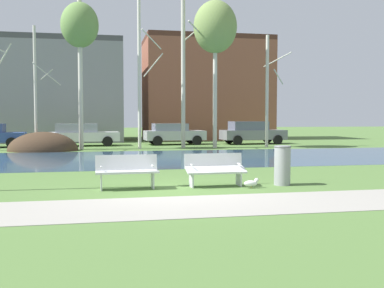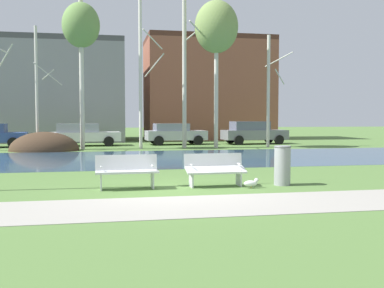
% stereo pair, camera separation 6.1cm
% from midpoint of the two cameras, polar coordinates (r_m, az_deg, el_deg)
% --- Properties ---
extents(ground_plane, '(120.00, 120.00, 0.00)m').
position_cam_midpoint_polar(ground_plane, '(21.31, -6.42, -1.60)').
color(ground_plane, '#517538').
extents(paved_path_strip, '(60.00, 2.32, 0.01)m').
position_cam_midpoint_polar(paved_path_strip, '(9.49, -0.41, -7.80)').
color(paved_path_strip, '#9E998E').
rests_on(paved_path_strip, ground).
extents(river_band, '(80.00, 8.96, 0.01)m').
position_cam_midpoint_polar(river_band, '(20.43, -6.22, -1.80)').
color(river_band, '#33516B').
rests_on(river_band, ground).
extents(soil_mound, '(3.78, 2.86, 2.10)m').
position_cam_midpoint_polar(soil_mound, '(26.28, -18.29, -0.81)').
color(soil_mound, '#423021').
rests_on(soil_mound, ground).
extents(bench_left, '(1.61, 0.59, 0.87)m').
position_cam_midpoint_polar(bench_left, '(11.78, -8.33, -3.35)').
color(bench_left, silver).
rests_on(bench_left, ground).
extents(bench_right, '(1.61, 0.59, 0.87)m').
position_cam_midpoint_polar(bench_right, '(12.12, 2.78, -3.13)').
color(bench_right, silver).
rests_on(bench_right, ground).
extents(trash_bin, '(0.47, 0.47, 1.07)m').
position_cam_midpoint_polar(trash_bin, '(12.55, 11.17, -2.58)').
color(trash_bin, gray).
rests_on(trash_bin, ground).
extents(seagull, '(0.44, 0.16, 0.26)m').
position_cam_midpoint_polar(seagull, '(11.94, 7.35, -4.90)').
color(seagull, white).
rests_on(seagull, ground).
extents(birch_left, '(1.48, 2.37, 6.88)m').
position_cam_midpoint_polar(birch_left, '(26.69, -19.11, 6.73)').
color(birch_left, beige).
rests_on(birch_left, ground).
extents(birch_center_left, '(2.12, 2.12, 9.06)m').
position_cam_midpoint_polar(birch_center_left, '(27.21, -14.02, 14.09)').
color(birch_center_left, beige).
rests_on(birch_center_left, ground).
extents(birch_center, '(1.49, 2.63, 8.78)m').
position_cam_midpoint_polar(birch_center, '(26.65, -6.63, 8.98)').
color(birch_center, beige).
rests_on(birch_center, ground).
extents(birch_center_right, '(1.66, 2.49, 8.93)m').
position_cam_midpoint_polar(birch_center_right, '(27.31, -1.11, 9.12)').
color(birch_center_right, '#BCB7A8').
rests_on(birch_center_right, ground).
extents(birch_right, '(2.59, 2.59, 9.25)m').
position_cam_midpoint_polar(birch_right, '(27.78, 2.87, 14.38)').
color(birch_right, beige).
rests_on(birch_right, ground).
extents(birch_far_right, '(1.62, 2.51, 6.87)m').
position_cam_midpoint_polar(birch_far_right, '(28.44, 9.45, 6.74)').
color(birch_far_right, beige).
rests_on(birch_far_right, ground).
extents(parked_sedan_second_white, '(4.70, 2.29, 1.43)m').
position_cam_midpoint_polar(parked_sedan_second_white, '(29.95, -13.89, 1.21)').
color(parked_sedan_second_white, silver).
rests_on(parked_sedan_second_white, ground).
extents(parked_hatch_third_silver, '(4.10, 2.22, 1.43)m').
position_cam_midpoint_polar(parked_hatch_third_silver, '(30.56, -2.42, 1.35)').
color(parked_hatch_third_silver, '#B2B5BC').
rests_on(parked_hatch_third_silver, ground).
extents(parked_wagon_fourth_grey, '(4.47, 2.14, 1.56)m').
position_cam_midpoint_polar(parked_wagon_fourth_grey, '(31.46, 7.47, 1.48)').
color(parked_wagon_fourth_grey, slate).
rests_on(parked_wagon_fourth_grey, ground).
extents(building_grey_warehouse, '(13.82, 9.41, 7.72)m').
position_cam_midpoint_polar(building_grey_warehouse, '(38.42, -19.39, 6.20)').
color(building_grey_warehouse, gray).
rests_on(building_grey_warehouse, ground).
extents(building_brick_low, '(10.38, 6.08, 8.47)m').
position_cam_midpoint_polar(building_brick_low, '(38.75, 1.72, 6.92)').
color(building_brick_low, brown).
rests_on(building_brick_low, ground).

